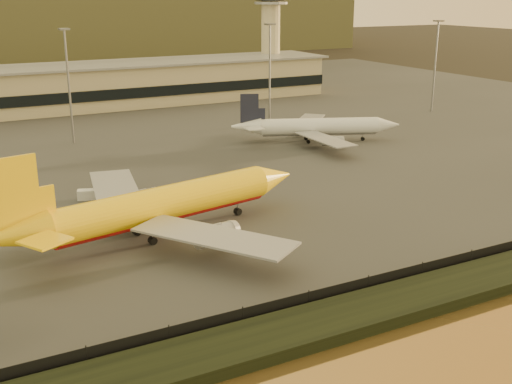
{
  "coord_description": "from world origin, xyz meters",
  "views": [
    {
      "loc": [
        -40.47,
        -65.53,
        33.34
      ],
      "look_at": [
        0.86,
        12.0,
        5.71
      ],
      "focal_mm": 45.0,
      "sensor_mm": 36.0,
      "label": 1
    }
  ],
  "objects": [
    {
      "name": "white_narrowbody_jet",
      "position": [
        39.55,
        55.21,
        3.55
      ],
      "size": [
        37.33,
        35.25,
        11.21
      ],
      "rotation": [
        0.0,
        0.0,
        -0.39
      ],
      "color": "silver",
      "rests_on": "tarmac"
    },
    {
      "name": "gse_vehicle_white",
      "position": [
        -17.29,
        37.06,
        1.02
      ],
      "size": [
        3.96,
        2.7,
        1.63
      ],
      "primitive_type": "cube",
      "rotation": [
        0.0,
        0.0,
        -0.32
      ],
      "color": "silver",
      "rests_on": "tarmac"
    },
    {
      "name": "terminal_building",
      "position": [
        -14.52,
        125.55,
        6.25
      ],
      "size": [
        202.0,
        25.0,
        12.6
      ],
      "color": "tan",
      "rests_on": "tarmac"
    },
    {
      "name": "dhl_cargo_jet",
      "position": [
        -12.45,
        15.74,
        4.57
      ],
      "size": [
        48.85,
        47.14,
        14.65
      ],
      "rotation": [
        0.0,
        0.0,
        0.2
      ],
      "color": "yellow",
      "rests_on": "tarmac"
    },
    {
      "name": "gse_vehicle_yellow",
      "position": [
        3.68,
        28.61,
        1.17
      ],
      "size": [
        4.74,
        3.47,
        1.95
      ],
      "primitive_type": "cube",
      "rotation": [
        0.0,
        0.0,
        0.4
      ],
      "color": "yellow",
      "rests_on": "tarmac"
    },
    {
      "name": "apron_light_masts",
      "position": [
        15.0,
        75.0,
        15.7
      ],
      "size": [
        152.2,
        12.2,
        25.4
      ],
      "color": "slate",
      "rests_on": "tarmac"
    },
    {
      "name": "ground",
      "position": [
        0.0,
        0.0,
        0.0
      ],
      "size": [
        900.0,
        900.0,
        0.0
      ],
      "primitive_type": "plane",
      "color": "black",
      "rests_on": "ground"
    },
    {
      "name": "control_tower",
      "position": [
        70.0,
        131.0,
        21.66
      ],
      "size": [
        11.2,
        11.2,
        35.5
      ],
      "color": "tan",
      "rests_on": "tarmac"
    },
    {
      "name": "embankment",
      "position": [
        0.0,
        -17.0,
        0.7
      ],
      "size": [
        320.0,
        7.0,
        1.4
      ],
      "primitive_type": "cube",
      "color": "black",
      "rests_on": "ground"
    },
    {
      "name": "perimeter_fence",
      "position": [
        0.0,
        -13.0,
        1.3
      ],
      "size": [
        300.0,
        0.05,
        2.2
      ],
      "primitive_type": "cube",
      "color": "black",
      "rests_on": "tarmac"
    },
    {
      "name": "tarmac",
      "position": [
        0.0,
        95.0,
        0.1
      ],
      "size": [
        320.0,
        220.0,
        0.2
      ],
      "primitive_type": "cube",
      "color": "#2D2D2D",
      "rests_on": "ground"
    }
  ]
}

